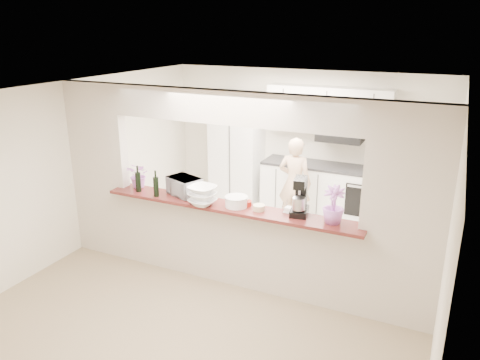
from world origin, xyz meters
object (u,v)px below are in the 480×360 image
Objects in this scene: refrigerator at (421,183)px; toaster_oven at (184,186)px; person at (295,183)px; stand_mixer at (300,198)px.

toaster_oven is at bearing -136.61° from refrigerator.
refrigerator is 3.91× the size of toaster_oven.
person is (-1.90, -0.59, -0.09)m from refrigerator.
stand_mixer is (-1.17, -2.58, 0.44)m from refrigerator.
person is at bearing 110.00° from stand_mixer.
stand_mixer reaches higher than person.
stand_mixer is at bearing 110.33° from person.
refrigerator is 3.72× the size of stand_mixer.
person is at bearing 87.03° from toaster_oven.
stand_mixer reaches higher than toaster_oven.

